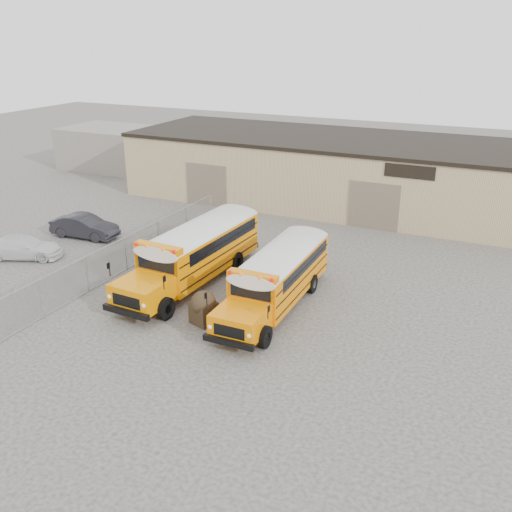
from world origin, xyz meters
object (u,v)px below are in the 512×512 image
at_px(tarp_bundle, 203,307).
at_px(car_white, 24,247).
at_px(school_bus_left, 253,216).
at_px(car_dark, 85,226).
at_px(school_bus_right, 317,237).

bearing_deg(tarp_bundle, car_white, 169.65).
distance_m(school_bus_left, car_white, 12.87).
bearing_deg(car_dark, car_white, 164.42).
bearing_deg(car_dark, school_bus_right, -86.35).
bearing_deg(car_white, car_dark, -32.99).
distance_m(school_bus_left, car_dark, 10.31).
xyz_separation_m(school_bus_left, car_white, (-10.48, -7.40, -1.06)).
xyz_separation_m(school_bus_right, car_dark, (-14.09, -2.06, -0.83)).
distance_m(tarp_bundle, car_dark, 13.61).
xyz_separation_m(school_bus_left, tarp_bundle, (2.32, -9.74, -0.91)).
bearing_deg(car_dark, tarp_bundle, -122.64).
bearing_deg(tarp_bundle, car_dark, 152.03).
relative_size(car_white, car_dark, 1.01).
bearing_deg(school_bus_left, tarp_bundle, -76.59).
relative_size(school_bus_right, tarp_bundle, 6.05).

